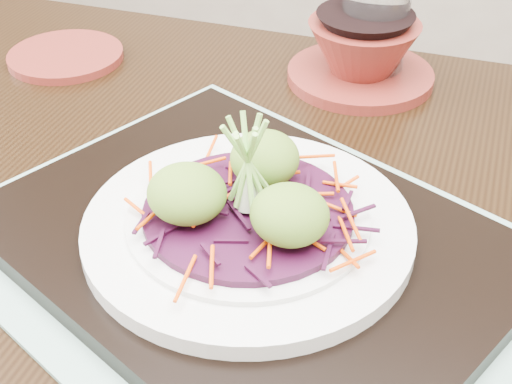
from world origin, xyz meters
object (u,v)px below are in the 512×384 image
(serving_tray, at_px, (248,242))
(terracotta_bowl_set, at_px, (362,55))
(terracotta_side_plate, at_px, (66,56))
(white_plate, at_px, (248,225))
(water_glass, at_px, (374,32))
(dining_table, at_px, (298,325))

(serving_tray, bearing_deg, terracotta_bowl_set, 111.02)
(serving_tray, xyz_separation_m, terracotta_side_plate, (-0.35, 0.28, -0.01))
(white_plate, bearing_deg, water_glass, 85.39)
(dining_table, height_order, water_glass, water_glass)
(terracotta_side_plate, xyz_separation_m, terracotta_bowl_set, (0.37, 0.07, 0.03))
(serving_tray, relative_size, white_plate, 1.54)
(dining_table, distance_m, terracotta_side_plate, 0.48)
(serving_tray, xyz_separation_m, water_glass, (0.03, 0.37, 0.04))
(dining_table, relative_size, terracotta_side_plate, 8.69)
(dining_table, height_order, white_plate, white_plate)
(terracotta_side_plate, relative_size, terracotta_bowl_set, 0.62)
(terracotta_side_plate, distance_m, terracotta_bowl_set, 0.38)
(terracotta_bowl_set, bearing_deg, water_glass, 65.49)
(white_plate, xyz_separation_m, terracotta_side_plate, (-0.35, 0.28, -0.03))
(terracotta_side_plate, height_order, water_glass, water_glass)
(terracotta_bowl_set, bearing_deg, serving_tray, -93.49)
(white_plate, height_order, water_glass, water_glass)
(dining_table, bearing_deg, serving_tray, -140.95)
(serving_tray, height_order, water_glass, water_glass)
(dining_table, height_order, terracotta_bowl_set, terracotta_bowl_set)
(terracotta_bowl_set, bearing_deg, dining_table, -86.89)
(dining_table, height_order, terracotta_side_plate, terracotta_side_plate)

